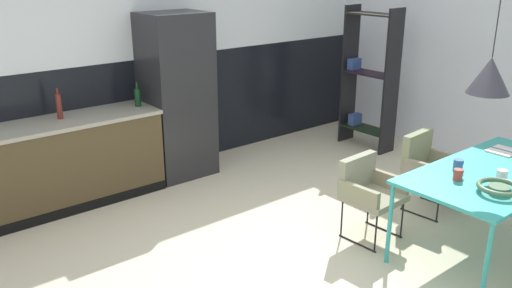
% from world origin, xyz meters
% --- Properties ---
extents(ground_plane, '(9.17, 9.17, 0.00)m').
position_xyz_m(ground_plane, '(0.00, 0.00, 0.00)').
color(ground_plane, beige).
extents(back_wall_splashback_dark, '(7.06, 0.12, 1.37)m').
position_xyz_m(back_wall_splashback_dark, '(0.00, 2.83, 0.68)').
color(back_wall_splashback_dark, black).
rests_on(back_wall_splashback_dark, ground).
extents(kitchen_counter, '(3.26, 0.63, 0.92)m').
position_xyz_m(kitchen_counter, '(-1.76, 2.47, 0.46)').
color(kitchen_counter, '#473A23').
rests_on(kitchen_counter, ground).
extents(refrigerator_column, '(0.73, 0.60, 1.90)m').
position_xyz_m(refrigerator_column, '(0.24, 2.47, 0.95)').
color(refrigerator_column, '#232326').
rests_on(refrigerator_column, ground).
extents(dining_table, '(1.79, 0.92, 0.76)m').
position_xyz_m(dining_table, '(1.39, -0.81, 0.71)').
color(dining_table, teal).
rests_on(dining_table, ground).
extents(armchair_corner_seat, '(0.52, 0.51, 0.80)m').
position_xyz_m(armchair_corner_seat, '(1.68, 0.05, 0.50)').
color(armchair_corner_seat, gray).
rests_on(armchair_corner_seat, ground).
extents(armchair_near_window, '(0.51, 0.49, 0.75)m').
position_xyz_m(armchair_near_window, '(0.77, 0.06, 0.49)').
color(armchair_near_window, gray).
rests_on(armchair_near_window, ground).
extents(fruit_bowl, '(0.33, 0.33, 0.07)m').
position_xyz_m(fruit_bowl, '(0.96, -1.04, 0.80)').
color(fruit_bowl, '#4C704C').
rests_on(fruit_bowl, dining_table).
extents(open_book, '(0.26, 0.24, 0.02)m').
position_xyz_m(open_book, '(1.89, -0.60, 0.76)').
color(open_book, white).
rests_on(open_book, dining_table).
extents(mug_dark_espresso, '(0.13, 0.08, 0.09)m').
position_xyz_m(mug_dark_espresso, '(1.21, -0.93, 0.80)').
color(mug_dark_espresso, white).
rests_on(mug_dark_espresso, dining_table).
extents(mug_glass_clear, '(0.12, 0.07, 0.09)m').
position_xyz_m(mug_glass_clear, '(0.95, -0.70, 0.80)').
color(mug_glass_clear, '#B23D33').
rests_on(mug_glass_clear, dining_table).
extents(mug_wide_latte, '(0.12, 0.08, 0.10)m').
position_xyz_m(mug_wide_latte, '(1.13, -0.59, 0.81)').
color(mug_wide_latte, '#335B93').
rests_on(mug_wide_latte, dining_table).
extents(bottle_spice_small, '(0.06, 0.06, 0.32)m').
position_xyz_m(bottle_spice_small, '(-1.10, 2.52, 1.05)').
color(bottle_spice_small, maroon).
rests_on(bottle_spice_small, kitchen_counter).
extents(bottle_oil_tall, '(0.07, 0.07, 0.27)m').
position_xyz_m(bottle_oil_tall, '(-0.26, 2.47, 1.02)').
color(bottle_oil_tall, '#0F3319').
rests_on(bottle_oil_tall, kitchen_counter).
extents(open_shelf_unit, '(0.30, 0.75, 1.89)m').
position_xyz_m(open_shelf_unit, '(2.74, 1.73, 0.94)').
color(open_shelf_unit, black).
rests_on(open_shelf_unit, ground).
extents(pendant_lamp_over_table_near, '(0.32, 0.32, 1.21)m').
position_xyz_m(pendant_lamp_over_table_near, '(1.03, -0.80, 1.62)').
color(pendant_lamp_over_table_near, black).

